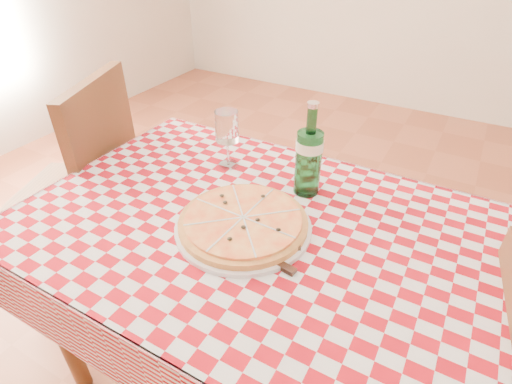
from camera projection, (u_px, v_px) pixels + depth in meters
dining_table at (252, 249)px, 1.17m from camera, size 1.20×0.80×0.75m
tablecloth at (252, 223)px, 1.11m from camera, size 1.30×0.90×0.01m
chair_far at (88, 181)px, 1.63m from camera, size 0.58×0.58×1.00m
pizza_plate at (243, 221)px, 1.08m from camera, size 0.39×0.39×0.05m
water_bottle at (309, 150)px, 1.16m from camera, size 0.10×0.10×0.29m
wine_glass at (227, 140)px, 1.31m from camera, size 0.10×0.10×0.20m
cutlery at (262, 253)px, 0.99m from camera, size 0.30×0.28×0.03m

